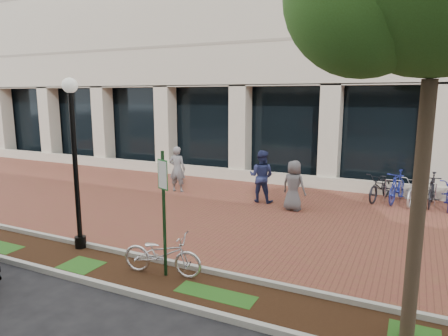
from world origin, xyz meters
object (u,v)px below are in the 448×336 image
at_px(parking_sign, 163,199).
at_px(pedestrian_right, 294,186).
at_px(bike_rack_cluster, 414,189).
at_px(pedestrian_mid, 261,176).
at_px(pedestrian_left, 177,169).
at_px(locked_bicycle, 162,254).
at_px(lamppost, 75,155).

relative_size(parking_sign, pedestrian_right, 1.60).
bearing_deg(bike_rack_cluster, pedestrian_mid, -148.85).
relative_size(pedestrian_left, pedestrian_right, 1.08).
xyz_separation_m(pedestrian_mid, pedestrian_right, (1.34, -0.55, -0.09)).
xyz_separation_m(locked_bicycle, pedestrian_mid, (-0.18, 6.48, 0.47)).
bearing_deg(pedestrian_right, pedestrian_left, 7.51).
distance_m(lamppost, locked_bicycle, 3.35).
relative_size(locked_bicycle, pedestrian_mid, 0.95).
height_order(parking_sign, pedestrian_mid, parking_sign).
relative_size(pedestrian_mid, pedestrian_right, 1.11).
height_order(lamppost, pedestrian_right, lamppost).
bearing_deg(parking_sign, pedestrian_left, 143.54).
bearing_deg(lamppost, pedestrian_mid, 67.34).
xyz_separation_m(pedestrian_left, pedestrian_right, (4.86, -0.55, -0.07)).
height_order(parking_sign, bike_rack_cluster, parking_sign).
height_order(locked_bicycle, pedestrian_mid, pedestrian_mid).
bearing_deg(lamppost, pedestrian_left, 99.03).
bearing_deg(pedestrian_left, parking_sign, 111.62).
height_order(lamppost, bike_rack_cluster, lamppost).
relative_size(lamppost, bike_rack_cluster, 1.31).
bearing_deg(lamppost, bike_rack_cluster, 47.25).
height_order(pedestrian_left, pedestrian_right, pedestrian_left).
height_order(pedestrian_mid, bike_rack_cluster, pedestrian_mid).
distance_m(pedestrian_left, bike_rack_cluster, 8.71).
xyz_separation_m(parking_sign, pedestrian_left, (-3.78, 6.51, -0.78)).
xyz_separation_m(lamppost, pedestrian_right, (3.89, 5.56, -1.53)).
bearing_deg(locked_bicycle, pedestrian_mid, -7.69).
bearing_deg(parking_sign, pedestrian_right, 103.16).
bearing_deg(pedestrian_right, parking_sign, 93.72).
bearing_deg(pedestrian_mid, lamppost, 66.14).
xyz_separation_m(locked_bicycle, bike_rack_cluster, (4.77, 8.49, 0.07)).
height_order(lamppost, pedestrian_left, lamppost).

